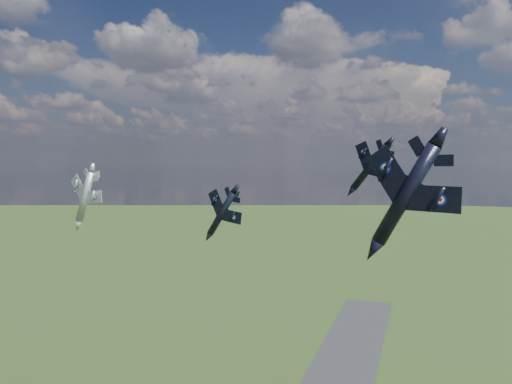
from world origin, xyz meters
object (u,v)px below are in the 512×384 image
(jet_lead_navy, at_px, (222,213))
(jet_left_silver, at_px, (85,197))
(jet_high_navy, at_px, (370,167))
(jet_right_navy, at_px, (406,195))

(jet_lead_navy, bearing_deg, jet_left_silver, -150.01)
(jet_lead_navy, relative_size, jet_high_navy, 0.86)
(jet_high_navy, relative_size, jet_left_silver, 1.10)
(jet_lead_navy, relative_size, jet_left_silver, 0.94)
(jet_high_navy, bearing_deg, jet_left_silver, -132.82)
(jet_right_navy, relative_size, jet_high_navy, 1.04)
(jet_right_navy, distance_m, jet_left_silver, 61.89)
(jet_right_navy, bearing_deg, jet_lead_navy, 151.45)
(jet_lead_navy, bearing_deg, jet_high_navy, 52.05)
(jet_right_navy, bearing_deg, jet_left_silver, 171.40)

